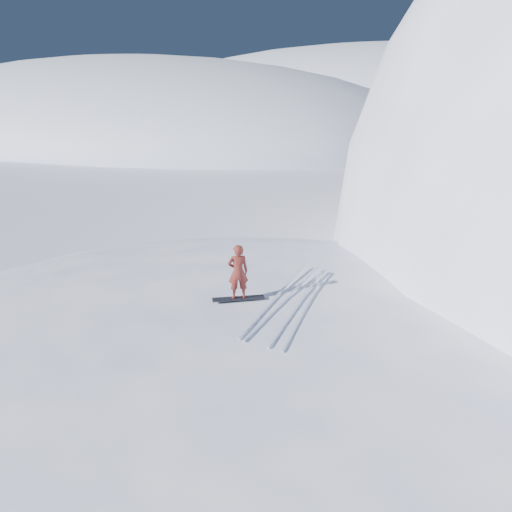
{
  "coord_description": "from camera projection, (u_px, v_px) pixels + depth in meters",
  "views": [
    {
      "loc": [
        4.77,
        -8.28,
        8.57
      ],
      "look_at": [
        -3.3,
        4.25,
        3.5
      ],
      "focal_mm": 35.0,
      "sensor_mm": 36.0,
      "label": 1
    }
  ],
  "objects": [
    {
      "name": "snowboard",
      "position": [
        238.0,
        298.0,
        15.29
      ],
      "size": [
        1.39,
        1.3,
        0.03
      ],
      "primitive_type": "cube",
      "rotation": [
        0.0,
        0.0,
        0.73
      ],
      "color": "black",
      "rests_on": "near_ridge"
    },
    {
      "name": "vapor_plume",
      "position": [
        61.0,
        140.0,
        84.1
      ],
      "size": [
        10.62,
        8.49,
        7.43
      ],
      "primitive_type": "ellipsoid",
      "color": "white",
      "rests_on": "ground"
    },
    {
      "name": "near_ridge",
      "position": [
        363.0,
        416.0,
        13.67
      ],
      "size": [
        36.0,
        28.0,
        4.8
      ],
      "primitive_type": "ellipsoid",
      "color": "white",
      "rests_on": "ground"
    },
    {
      "name": "far_ridge_a",
      "position": [
        121.0,
        134.0,
        95.42
      ],
      "size": [
        120.0,
        70.0,
        28.0
      ],
      "primitive_type": "ellipsoid",
      "color": "white",
      "rests_on": "ground"
    },
    {
      "name": "wind_bumps",
      "position": [
        298.0,
        414.0,
        13.77
      ],
      "size": [
        16.0,
        14.4,
        1.0
      ],
      "color": "white",
      "rests_on": "ground"
    },
    {
      "name": "ground",
      "position": [
        276.0,
        469.0,
        11.8
      ],
      "size": [
        400.0,
        400.0,
        0.0
      ],
      "primitive_type": "plane",
      "color": "white",
      "rests_on": "ground"
    },
    {
      "name": "far_ridge_c",
      "position": [
        366.0,
        124.0,
        119.84
      ],
      "size": [
        140.0,
        90.0,
        36.0
      ],
      "primitive_type": "ellipsoid",
      "color": "white",
      "rests_on": "ground"
    },
    {
      "name": "board_tracks",
      "position": [
        293.0,
        299.0,
        15.19
      ],
      "size": [
        2.51,
        5.95,
        0.04
      ],
      "color": "silver",
      "rests_on": "ground"
    },
    {
      "name": "snowboarder",
      "position": [
        238.0,
        272.0,
        15.01
      ],
      "size": [
        0.74,
        0.72,
        1.71
      ],
      "primitive_type": "imported",
      "rotation": [
        0.0,
        0.0,
        3.87
      ],
      "color": "maroon",
      "rests_on": "snowboard"
    }
  ]
}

